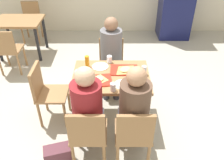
% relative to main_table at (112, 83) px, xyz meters
% --- Properties ---
extents(ground_plane, '(10.00, 10.00, 0.02)m').
position_rel_main_table_xyz_m(ground_plane, '(0.00, 0.00, -0.63)').
color(ground_plane, '#B2AD9E').
extents(main_table, '(0.98, 0.75, 0.74)m').
position_rel_main_table_xyz_m(main_table, '(0.00, 0.00, 0.00)').
color(main_table, '#9E7247').
rests_on(main_table, ground_plane).
extents(chair_near_left, '(0.40, 0.40, 0.85)m').
position_rel_main_table_xyz_m(chair_near_left, '(-0.24, -0.76, -0.13)').
color(chair_near_left, '#9E7247').
rests_on(chair_near_left, ground_plane).
extents(chair_near_right, '(0.40, 0.40, 0.85)m').
position_rel_main_table_xyz_m(chair_near_right, '(0.24, -0.76, -0.13)').
color(chair_near_right, '#9E7247').
rests_on(chair_near_right, ground_plane).
extents(chair_far_side, '(0.40, 0.40, 0.85)m').
position_rel_main_table_xyz_m(chair_far_side, '(0.00, 0.76, -0.13)').
color(chair_far_side, '#9E7247').
rests_on(chair_far_side, ground_plane).
extents(chair_left_end, '(0.40, 0.40, 0.85)m').
position_rel_main_table_xyz_m(chair_left_end, '(-0.87, 0.00, -0.13)').
color(chair_left_end, '#9E7247').
rests_on(chair_left_end, ground_plane).
extents(person_in_red, '(0.32, 0.42, 1.26)m').
position_rel_main_table_xyz_m(person_in_red, '(-0.24, -0.62, 0.12)').
color(person_in_red, '#383842').
rests_on(person_in_red, ground_plane).
extents(person_in_brown_jacket, '(0.32, 0.42, 1.26)m').
position_rel_main_table_xyz_m(person_in_brown_jacket, '(0.24, -0.62, 0.12)').
color(person_in_brown_jacket, '#383842').
rests_on(person_in_brown_jacket, ground_plane).
extents(person_far_side, '(0.32, 0.42, 1.26)m').
position_rel_main_table_xyz_m(person_far_side, '(-0.00, 0.62, 0.12)').
color(person_far_side, '#383842').
rests_on(person_far_side, ground_plane).
extents(tray_red_near, '(0.39, 0.31, 0.02)m').
position_rel_main_table_xyz_m(tray_red_near, '(-0.17, -0.13, 0.12)').
color(tray_red_near, red).
rests_on(tray_red_near, main_table).
extents(tray_red_far, '(0.36, 0.27, 0.02)m').
position_rel_main_table_xyz_m(tray_red_far, '(0.17, 0.11, 0.12)').
color(tray_red_far, red).
rests_on(tray_red_far, main_table).
extents(paper_plate_center, '(0.22, 0.22, 0.01)m').
position_rel_main_table_xyz_m(paper_plate_center, '(-0.15, 0.21, 0.12)').
color(paper_plate_center, white).
rests_on(paper_plate_center, main_table).
extents(paper_plate_near_edge, '(0.22, 0.22, 0.01)m').
position_rel_main_table_xyz_m(paper_plate_near_edge, '(0.15, -0.21, 0.12)').
color(paper_plate_near_edge, white).
rests_on(paper_plate_near_edge, main_table).
extents(pizza_slice_a, '(0.19, 0.19, 0.02)m').
position_rel_main_table_xyz_m(pizza_slice_a, '(-0.15, -0.12, 0.14)').
color(pizza_slice_a, '#DBAD60').
rests_on(pizza_slice_a, tray_red_near).
extents(pizza_slice_b, '(0.29, 0.29, 0.02)m').
position_rel_main_table_xyz_m(pizza_slice_b, '(0.18, 0.10, 0.14)').
color(pizza_slice_b, tan).
rests_on(pizza_slice_b, tray_red_far).
extents(plastic_cup_a, '(0.07, 0.07, 0.10)m').
position_rel_main_table_xyz_m(plastic_cup_a, '(-0.02, 0.32, 0.16)').
color(plastic_cup_a, white).
rests_on(plastic_cup_a, main_table).
extents(plastic_cup_b, '(0.07, 0.07, 0.10)m').
position_rel_main_table_xyz_m(plastic_cup_b, '(0.02, -0.32, 0.16)').
color(plastic_cup_b, white).
rests_on(plastic_cup_b, main_table).
extents(soda_can, '(0.07, 0.07, 0.12)m').
position_rel_main_table_xyz_m(soda_can, '(0.41, 0.02, 0.18)').
color(soda_can, '#B7BCC6').
rests_on(soda_can, main_table).
extents(condiment_bottle, '(0.06, 0.06, 0.16)m').
position_rel_main_table_xyz_m(condiment_bottle, '(-0.32, 0.21, 0.19)').
color(condiment_bottle, orange).
rests_on(condiment_bottle, main_table).
extents(foil_bundle, '(0.10, 0.10, 0.10)m').
position_rel_main_table_xyz_m(foil_bundle, '(-0.41, -0.02, 0.16)').
color(foil_bundle, silver).
rests_on(foil_bundle, main_table).
extents(handbag, '(0.35, 0.24, 0.28)m').
position_rel_main_table_xyz_m(handbag, '(-0.59, -0.77, -0.48)').
color(handbag, '#592D38').
rests_on(handbag, ground_plane).
extents(background_table, '(0.90, 0.70, 0.74)m').
position_rel_main_table_xyz_m(background_table, '(-1.82, 1.94, -0.01)').
color(background_table, '#9E7247').
rests_on(background_table, ground_plane).
extents(background_chair_near, '(0.40, 0.40, 0.85)m').
position_rel_main_table_xyz_m(background_chair_near, '(-1.82, 1.21, -0.13)').
color(background_chair_near, '#9E7247').
rests_on(background_chair_near, ground_plane).
extents(background_chair_far, '(0.40, 0.40, 0.85)m').
position_rel_main_table_xyz_m(background_chair_far, '(-1.82, 2.67, -0.13)').
color(background_chair_far, '#9E7247').
rests_on(background_chair_far, ground_plane).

